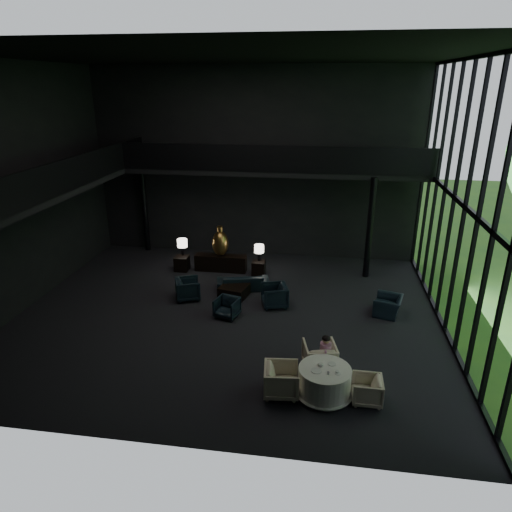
# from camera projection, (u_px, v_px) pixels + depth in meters

# --- Properties ---
(floor) EXTENTS (14.00, 12.00, 0.02)m
(floor) POSITION_uv_depth(u_px,v_px,m) (229.00, 314.00, 15.32)
(floor) COLOR black
(floor) RESTS_ON ground
(ceiling) EXTENTS (14.00, 12.00, 0.02)m
(ceiling) POSITION_uv_depth(u_px,v_px,m) (222.00, 55.00, 12.47)
(ceiling) COLOR black
(ceiling) RESTS_ON ground
(wall_back) EXTENTS (14.00, 0.04, 8.00)m
(wall_back) POSITION_uv_depth(u_px,v_px,m) (255.00, 165.00, 19.44)
(wall_back) COLOR black
(wall_back) RESTS_ON ground
(wall_front) EXTENTS (14.00, 0.04, 8.00)m
(wall_front) POSITION_uv_depth(u_px,v_px,m) (158.00, 275.00, 8.35)
(wall_front) COLOR black
(wall_front) RESTS_ON ground
(wall_left) EXTENTS (0.04, 12.00, 8.00)m
(wall_left) POSITION_uv_depth(u_px,v_px,m) (16.00, 191.00, 14.85)
(wall_left) COLOR black
(wall_left) RESTS_ON ground
(curtain_wall) EXTENTS (0.20, 12.00, 8.00)m
(curtain_wall) POSITION_uv_depth(u_px,v_px,m) (465.00, 207.00, 12.95)
(curtain_wall) COLOR black
(curtain_wall) RESTS_ON ground
(mezzanine_left) EXTENTS (2.00, 12.00, 0.25)m
(mezzanine_left) POSITION_uv_depth(u_px,v_px,m) (44.00, 192.00, 14.72)
(mezzanine_left) COLOR black
(mezzanine_left) RESTS_ON wall_left
(mezzanine_back) EXTENTS (12.00, 2.00, 0.25)m
(mezzanine_back) POSITION_uv_depth(u_px,v_px,m) (276.00, 170.00, 18.38)
(mezzanine_back) COLOR black
(mezzanine_back) RESTS_ON wall_back
(railing_left) EXTENTS (0.06, 12.00, 1.00)m
(railing_left) POSITION_uv_depth(u_px,v_px,m) (70.00, 174.00, 14.37)
(railing_left) COLOR black
(railing_left) RESTS_ON mezzanine_left
(railing_back) EXTENTS (12.00, 0.06, 1.00)m
(railing_back) POSITION_uv_depth(u_px,v_px,m) (273.00, 159.00, 17.24)
(railing_back) COLOR black
(railing_back) RESTS_ON mezzanine_back
(column_nw) EXTENTS (0.24, 0.24, 4.00)m
(column_nw) POSITION_uv_depth(u_px,v_px,m) (145.00, 208.00, 20.56)
(column_nw) COLOR black
(column_nw) RESTS_ON floor
(column_ne) EXTENTS (0.24, 0.24, 4.00)m
(column_ne) POSITION_uv_depth(u_px,v_px,m) (370.00, 229.00, 17.65)
(column_ne) COLOR black
(column_ne) RESTS_ON floor
(console) EXTENTS (2.12, 0.48, 0.67)m
(console) POSITION_uv_depth(u_px,v_px,m) (221.00, 263.00, 18.78)
(console) COLOR black
(console) RESTS_ON floor
(bronze_urn) EXTENTS (0.67, 0.67, 1.24)m
(bronze_urn) POSITION_uv_depth(u_px,v_px,m) (220.00, 243.00, 18.47)
(bronze_urn) COLOR #9D6331
(bronze_urn) RESTS_ON console
(side_table_left) EXTENTS (0.55, 0.55, 0.60)m
(side_table_left) POSITION_uv_depth(u_px,v_px,m) (182.00, 263.00, 18.84)
(side_table_left) COLOR black
(side_table_left) RESTS_ON floor
(table_lamp_left) EXTENTS (0.41, 0.41, 0.69)m
(table_lamp_left) POSITION_uv_depth(u_px,v_px,m) (182.00, 244.00, 18.73)
(table_lamp_left) COLOR black
(table_lamp_left) RESTS_ON side_table_left
(side_table_right) EXTENTS (0.51, 0.51, 0.56)m
(side_table_right) POSITION_uv_depth(u_px,v_px,m) (259.00, 268.00, 18.42)
(side_table_right) COLOR black
(side_table_right) RESTS_ON floor
(table_lamp_right) EXTENTS (0.39, 0.39, 0.65)m
(table_lamp_right) POSITION_uv_depth(u_px,v_px,m) (259.00, 249.00, 18.28)
(table_lamp_right) COLOR black
(table_lamp_right) RESTS_ON side_table_right
(sofa) EXTENTS (1.90, 0.96, 0.71)m
(sofa) POSITION_uv_depth(u_px,v_px,m) (243.00, 280.00, 17.11)
(sofa) COLOR black
(sofa) RESTS_ON floor
(lounge_armchair_west) EXTENTS (1.12, 1.15, 0.93)m
(lounge_armchair_west) POSITION_uv_depth(u_px,v_px,m) (188.00, 287.00, 16.28)
(lounge_armchair_west) COLOR black
(lounge_armchair_west) RESTS_ON floor
(lounge_armchair_east) EXTENTS (1.10, 1.14, 0.96)m
(lounge_armchair_east) POSITION_uv_depth(u_px,v_px,m) (274.00, 293.00, 15.75)
(lounge_armchair_east) COLOR black
(lounge_armchair_east) RESTS_ON floor
(lounge_armchair_south) EXTENTS (0.82, 0.79, 0.70)m
(lounge_armchair_south) POSITION_uv_depth(u_px,v_px,m) (227.00, 307.00, 15.06)
(lounge_armchair_south) COLOR black
(lounge_armchair_south) RESTS_ON floor
(window_armchair) EXTENTS (0.80, 1.02, 0.79)m
(window_armchair) POSITION_uv_depth(u_px,v_px,m) (388.00, 304.00, 15.20)
(window_armchair) COLOR #192839
(window_armchair) RESTS_ON floor
(coffee_table) EXTENTS (1.12, 1.12, 0.41)m
(coffee_table) POSITION_uv_depth(u_px,v_px,m) (234.00, 291.00, 16.57)
(coffee_table) COLOR black
(coffee_table) RESTS_ON floor
(dining_table) EXTENTS (1.48, 1.48, 0.75)m
(dining_table) POSITION_uv_depth(u_px,v_px,m) (324.00, 383.00, 11.30)
(dining_table) COLOR white
(dining_table) RESTS_ON floor
(dining_chair_north) EXTENTS (1.10, 1.05, 0.96)m
(dining_chair_north) POSITION_uv_depth(u_px,v_px,m) (320.00, 354.00, 12.25)
(dining_chair_north) COLOR beige
(dining_chair_north) RESTS_ON floor
(dining_chair_east) EXTENTS (0.63, 0.67, 0.68)m
(dining_chair_east) POSITION_uv_depth(u_px,v_px,m) (367.00, 390.00, 11.04)
(dining_chair_east) COLOR beige
(dining_chair_east) RESTS_ON floor
(dining_chair_west) EXTENTS (0.98, 1.03, 0.97)m
(dining_chair_west) POSITION_uv_depth(u_px,v_px,m) (282.00, 377.00, 11.26)
(dining_chair_west) COLOR beige
(dining_chair_west) RESTS_ON floor
(child) EXTENTS (0.30, 0.30, 0.65)m
(child) POSITION_uv_depth(u_px,v_px,m) (326.00, 347.00, 12.04)
(child) COLOR #D394A0
(child) RESTS_ON dining_chair_north
(plate_a) EXTENTS (0.33, 0.33, 0.02)m
(plate_a) POSITION_uv_depth(u_px,v_px,m) (316.00, 371.00, 11.06)
(plate_a) COLOR white
(plate_a) RESTS_ON dining_table
(plate_b) EXTENTS (0.27, 0.27, 0.01)m
(plate_b) POSITION_uv_depth(u_px,v_px,m) (332.00, 364.00, 11.33)
(plate_b) COLOR white
(plate_b) RESTS_ON dining_table
(saucer) EXTENTS (0.15, 0.15, 0.01)m
(saucer) POSITION_uv_depth(u_px,v_px,m) (338.00, 373.00, 10.96)
(saucer) COLOR white
(saucer) RESTS_ON dining_table
(coffee_cup) EXTENTS (0.10, 0.10, 0.06)m
(coffee_cup) POSITION_uv_depth(u_px,v_px,m) (337.00, 372.00, 10.97)
(coffee_cup) COLOR white
(coffee_cup) RESTS_ON saucer
(cereal_bowl) EXTENTS (0.14, 0.14, 0.07)m
(cereal_bowl) POSITION_uv_depth(u_px,v_px,m) (321.00, 365.00, 11.25)
(cereal_bowl) COLOR white
(cereal_bowl) RESTS_ON dining_table
(cream_pot) EXTENTS (0.07, 0.07, 0.07)m
(cream_pot) POSITION_uv_depth(u_px,v_px,m) (328.00, 373.00, 10.92)
(cream_pot) COLOR #99999E
(cream_pot) RESTS_ON dining_table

